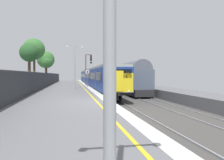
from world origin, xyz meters
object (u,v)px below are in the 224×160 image
freight_train_adjacent_track (107,76)px  signal_gantry (87,66)px  background_tree_right (46,60)px  background_tree_back (34,50)px  background_tree_left (29,53)px  commuter_train_at_platform (94,77)px  background_tree_centre (46,60)px  speed_limit_sign (87,76)px  platform_lamp_mid (75,63)px

freight_train_adjacent_track → signal_gantry: bearing=-112.3°
freight_train_adjacent_track → background_tree_right: (-14.03, 4.82, 3.82)m
background_tree_right → background_tree_back: (-0.44, -13.61, 0.83)m
background_tree_left → background_tree_right: size_ratio=0.94×
commuter_train_at_platform → background_tree_centre: 12.70m
background_tree_centre → background_tree_back: size_ratio=0.84×
commuter_train_at_platform → background_tree_centre: size_ratio=6.32×
signal_gantry → speed_limit_sign: signal_gantry is taller
platform_lamp_mid → background_tree_back: size_ratio=0.66×
speed_limit_sign → background_tree_left: 10.64m
platform_lamp_mid → background_tree_right: size_ratio=0.76×
platform_lamp_mid → background_tree_left: (-6.86, 8.38, 1.85)m
background_tree_right → background_tree_back: background_tree_back is taller
background_tree_back → background_tree_centre: bearing=81.6°
freight_train_adjacent_track → signal_gantry: (-5.48, -13.37, 1.72)m
background_tree_right → platform_lamp_mid: bearing=-76.4°
commuter_train_at_platform → background_tree_centre: bearing=139.7°
signal_gantry → background_tree_centre: (-7.83, 12.44, 1.64)m
freight_train_adjacent_track → background_tree_left: bearing=-137.7°
commuter_train_at_platform → background_tree_back: bearing=179.7°
signal_gantry → background_tree_back: background_tree_back is taller
signal_gantry → background_tree_right: background_tree_right is taller
commuter_train_at_platform → background_tree_right: bearing=126.3°
speed_limit_sign → background_tree_centre: background_tree_centre is taller
freight_train_adjacent_track → speed_limit_sign: size_ratio=21.20×
signal_gantry → background_tree_right: size_ratio=0.71×
signal_gantry → platform_lamp_mid: bearing=-104.7°
commuter_train_at_platform → platform_lamp_mid: 13.38m
commuter_train_at_platform → freight_train_adjacent_track: size_ratio=0.84×
commuter_train_at_platform → freight_train_adjacent_track: (4.00, 8.83, 0.14)m
freight_train_adjacent_track → background_tree_centre: bearing=-176.0°
signal_gantry → background_tree_back: bearing=153.0°
background_tree_left → commuter_train_at_platform: bearing=22.6°
background_tree_left → background_tree_back: size_ratio=0.82×
signal_gantry → background_tree_right: bearing=115.2°
background_tree_centre → background_tree_back: background_tree_back is taller
commuter_train_at_platform → background_tree_right: background_tree_right is taller
freight_train_adjacent_track → speed_limit_sign: (-5.85, -18.35, 0.13)m
freight_train_adjacent_track → background_tree_left: 19.92m
background_tree_centre → background_tree_right: background_tree_right is taller
background_tree_back → freight_train_adjacent_track: bearing=31.3°
platform_lamp_mid → background_tree_centre: (-5.68, 20.64, 1.61)m
signal_gantry → background_tree_left: background_tree_left is taller
background_tree_left → background_tree_right: bearing=88.5°
freight_train_adjacent_track → background_tree_right: 15.32m
commuter_train_at_platform → speed_limit_sign: (-1.85, -9.52, 0.28)m
background_tree_left → speed_limit_sign: bearing=-30.8°
signal_gantry → background_tree_back: size_ratio=0.62×
background_tree_left → background_tree_right: (0.46, 18.02, 0.22)m
signal_gantry → speed_limit_sign: 5.24m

